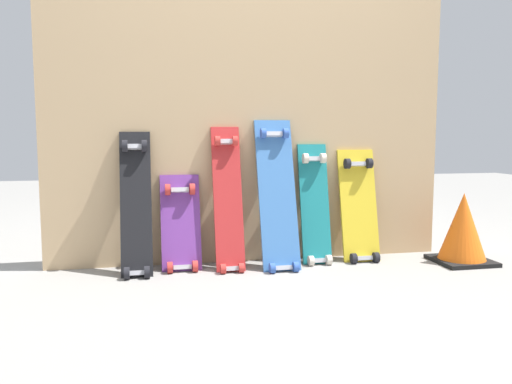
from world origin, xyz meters
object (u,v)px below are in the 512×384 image
Objects in this scene: skateboard_black at (136,209)px; skateboard_red at (228,204)px; skateboard_teal at (315,209)px; skateboard_blue at (278,200)px; traffic_cone at (463,229)px; skateboard_purple at (181,228)px; skateboard_yellow at (359,211)px.

skateboard_red reaches higher than skateboard_black.
skateboard_teal is (1.02, 0.04, -0.04)m from skateboard_black.
skateboard_red is 0.28m from skateboard_blue.
skateboard_teal is at bearing 3.81° from skateboard_red.
traffic_cone is at bearing -13.85° from skateboard_teal.
traffic_cone is at bearing -7.19° from skateboard_red.
skateboard_purple is at bearing 174.33° from skateboard_blue.
skateboard_black is at bearing -178.17° from skateboard_yellow.
skateboard_blue is at bearing -5.67° from skateboard_purple.
skateboard_blue reaches higher than skateboard_black.
skateboard_blue is 1.19× the size of skateboard_teal.
skateboard_yellow is at bearing 2.40° from skateboard_red.
skateboard_blue is (0.78, -0.02, 0.03)m from skateboard_black.
skateboard_purple is 0.68× the size of skateboard_red.
skateboard_blue is at bearing -173.72° from skateboard_yellow.
skateboard_purple is 1.05m from skateboard_yellow.
skateboard_black is 1.09× the size of skateboard_teal.
skateboard_red is 0.79m from skateboard_yellow.
skateboard_blue is (0.28, -0.02, 0.02)m from skateboard_red.
skateboard_yellow is (0.27, -0.00, -0.02)m from skateboard_teal.
skateboard_black is at bearing -170.94° from skateboard_purple.
skateboard_teal is at bearing 0.32° from skateboard_purple.
skateboard_black is 0.96× the size of skateboard_red.
skateboard_blue is at bearing 172.20° from traffic_cone.
skateboard_purple is 1.43× the size of traffic_cone.
skateboard_red is 1.14× the size of skateboard_teal.
skateboard_black is at bearing 178.87° from skateboard_blue.
traffic_cone is at bearing -7.09° from skateboard_purple.
skateboard_black reaches higher than skateboard_purple.
skateboard_purple is at bearing -179.68° from skateboard_teal.
skateboard_teal is at bearing 13.52° from skateboard_blue.
skateboard_teal is at bearing 2.40° from skateboard_black.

